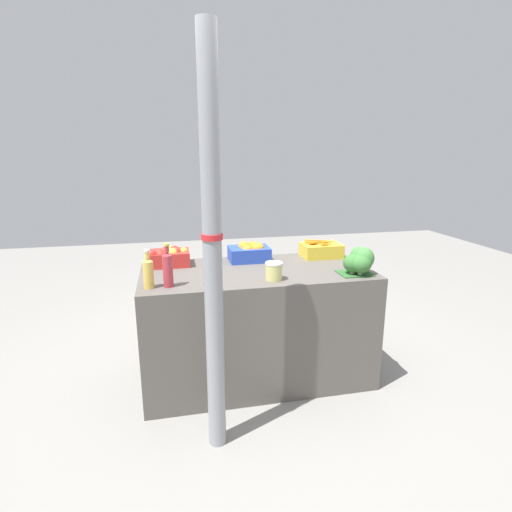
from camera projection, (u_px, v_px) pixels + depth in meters
ground_plane at (256, 373)px, 3.06m from camera, size 10.00×10.00×0.00m
market_table at (256, 323)px, 2.96m from camera, size 1.62×0.81×0.83m
support_pole at (213, 257)px, 2.06m from camera, size 0.11×0.11×2.23m
apple_crate at (169, 256)px, 2.95m from camera, size 0.31×0.22×0.14m
orange_crate at (250, 252)px, 3.08m from camera, size 0.31×0.22×0.15m
carrot_crate at (321, 249)px, 3.20m from camera, size 0.31×0.22×0.14m
broccoli_pile at (359, 261)px, 2.72m from camera, size 0.23×0.21×0.19m
juice_bottle_golden at (148, 272)px, 2.44m from camera, size 0.06×0.06×0.24m
juice_bottle_ruby at (168, 269)px, 2.46m from camera, size 0.06×0.06×0.27m
pickle_jar at (274, 271)px, 2.61m from camera, size 0.12×0.12×0.12m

